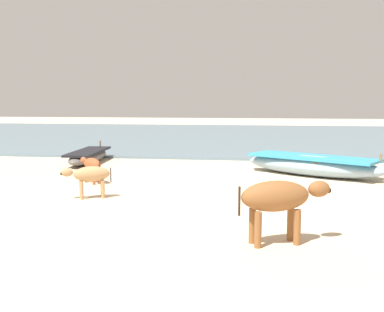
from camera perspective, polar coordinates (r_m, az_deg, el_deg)
ground at (r=10.47m, az=0.83°, el=-4.89°), size 80.00×80.00×0.00m
sea_water at (r=26.38m, az=5.13°, el=2.40°), size 60.00×20.00×0.08m
fishing_boat_0 at (r=16.17m, az=-12.36°, el=-0.00°), size 1.00×3.23×0.61m
fishing_boat_4 at (r=13.62m, az=14.28°, el=-1.04°), size 4.02×3.05×0.76m
cow_adult_brown at (r=7.13m, az=10.37°, el=-5.04°), size 1.43×0.80×0.96m
calf_near_rust at (r=12.30m, az=-11.97°, el=-1.05°), size 0.85×0.80×0.65m
calf_far_tan at (r=10.44m, az=-12.17°, el=-2.29°), size 1.03×0.62×0.70m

